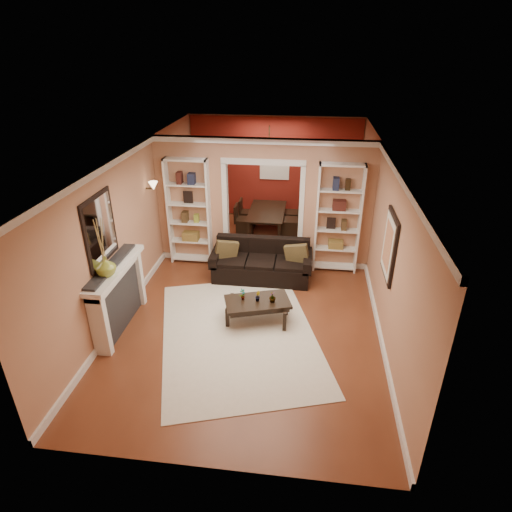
# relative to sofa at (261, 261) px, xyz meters

# --- Properties ---
(floor) EXTENTS (8.00, 8.00, 0.00)m
(floor) POSITION_rel_sofa_xyz_m (-0.06, -0.45, -0.39)
(floor) COLOR brown
(floor) RESTS_ON ground
(ceiling) EXTENTS (8.00, 8.00, 0.00)m
(ceiling) POSITION_rel_sofa_xyz_m (-0.06, -0.45, 2.31)
(ceiling) COLOR white
(ceiling) RESTS_ON ground
(wall_back) EXTENTS (8.00, 0.00, 8.00)m
(wall_back) POSITION_rel_sofa_xyz_m (-0.06, 3.55, 0.96)
(wall_back) COLOR tan
(wall_back) RESTS_ON ground
(wall_front) EXTENTS (8.00, 0.00, 8.00)m
(wall_front) POSITION_rel_sofa_xyz_m (-0.06, -4.45, 0.96)
(wall_front) COLOR tan
(wall_front) RESTS_ON ground
(wall_left) EXTENTS (0.00, 8.00, 8.00)m
(wall_left) POSITION_rel_sofa_xyz_m (-2.31, -0.45, 0.96)
(wall_left) COLOR tan
(wall_left) RESTS_ON ground
(wall_right) EXTENTS (0.00, 8.00, 8.00)m
(wall_right) POSITION_rel_sofa_xyz_m (2.19, -0.45, 0.96)
(wall_right) COLOR tan
(wall_right) RESTS_ON ground
(partition_wall) EXTENTS (4.50, 0.15, 2.70)m
(partition_wall) POSITION_rel_sofa_xyz_m (-0.06, 0.75, 0.96)
(partition_wall) COLOR tan
(partition_wall) RESTS_ON floor
(red_back_panel) EXTENTS (4.44, 0.04, 2.64)m
(red_back_panel) POSITION_rel_sofa_xyz_m (-0.06, 3.52, 0.93)
(red_back_panel) COLOR maroon
(red_back_panel) RESTS_ON floor
(dining_window) EXTENTS (0.78, 0.03, 0.98)m
(dining_window) POSITION_rel_sofa_xyz_m (-0.06, 3.48, 1.16)
(dining_window) COLOR #8CA5CC
(dining_window) RESTS_ON wall_back
(area_rug) EXTENTS (3.39, 4.05, 0.01)m
(area_rug) POSITION_rel_sofa_xyz_m (-0.16, -1.93, -0.39)
(area_rug) COLOR beige
(area_rug) RESTS_ON floor
(sofa) EXTENTS (2.02, 0.87, 0.79)m
(sofa) POSITION_rel_sofa_xyz_m (0.00, 0.00, 0.00)
(sofa) COLOR black
(sofa) RESTS_ON floor
(pillow_left) EXTENTS (0.46, 0.30, 0.45)m
(pillow_left) POSITION_rel_sofa_xyz_m (-0.72, -0.02, 0.21)
(pillow_left) COLOR brown
(pillow_left) RESTS_ON sofa
(pillow_right) EXTENTS (0.47, 0.20, 0.46)m
(pillow_right) POSITION_rel_sofa_xyz_m (0.72, -0.02, 0.22)
(pillow_right) COLOR brown
(pillow_right) RESTS_ON sofa
(coffee_table) EXTENTS (1.22, 0.90, 0.41)m
(coffee_table) POSITION_rel_sofa_xyz_m (0.11, -1.51, -0.19)
(coffee_table) COLOR black
(coffee_table) RESTS_ON floor
(plant_left) EXTENTS (0.12, 0.13, 0.21)m
(plant_left) POSITION_rel_sofa_xyz_m (-0.15, -1.51, 0.13)
(plant_left) COLOR #336626
(plant_left) RESTS_ON coffee_table
(plant_center) EXTENTS (0.09, 0.11, 0.18)m
(plant_center) POSITION_rel_sofa_xyz_m (0.11, -1.51, 0.11)
(plant_center) COLOR #336626
(plant_center) RESTS_ON coffee_table
(plant_right) EXTENTS (0.15, 0.15, 0.19)m
(plant_right) POSITION_rel_sofa_xyz_m (0.36, -1.51, 0.12)
(plant_right) COLOR #336626
(plant_right) RESTS_ON coffee_table
(bookshelf_left) EXTENTS (0.90, 0.30, 2.30)m
(bookshelf_left) POSITION_rel_sofa_xyz_m (-1.61, 0.58, 0.76)
(bookshelf_left) COLOR white
(bookshelf_left) RESTS_ON floor
(bookshelf_right) EXTENTS (0.90, 0.30, 2.30)m
(bookshelf_right) POSITION_rel_sofa_xyz_m (1.49, 0.58, 0.76)
(bookshelf_right) COLOR white
(bookshelf_right) RESTS_ON floor
(fireplace) EXTENTS (0.32, 1.70, 1.16)m
(fireplace) POSITION_rel_sofa_xyz_m (-2.15, -1.95, 0.19)
(fireplace) COLOR white
(fireplace) RESTS_ON floor
(vase) EXTENTS (0.40, 0.40, 0.32)m
(vase) POSITION_rel_sofa_xyz_m (-2.15, -2.23, 0.93)
(vase) COLOR olive
(vase) RESTS_ON fireplace
(mirror) EXTENTS (0.03, 0.95, 1.10)m
(mirror) POSITION_rel_sofa_xyz_m (-2.29, -1.95, 1.41)
(mirror) COLOR silver
(mirror) RESTS_ON wall_left
(wall_sconce) EXTENTS (0.18, 0.18, 0.22)m
(wall_sconce) POSITION_rel_sofa_xyz_m (-2.21, 0.10, 1.44)
(wall_sconce) COLOR #FFE0A5
(wall_sconce) RESTS_ON wall_left
(framed_art) EXTENTS (0.04, 0.85, 1.05)m
(framed_art) POSITION_rel_sofa_xyz_m (2.15, -1.45, 1.16)
(framed_art) COLOR black
(framed_art) RESTS_ON wall_right
(dining_table) EXTENTS (1.60, 0.89, 0.56)m
(dining_table) POSITION_rel_sofa_xyz_m (-0.11, 2.41, -0.11)
(dining_table) COLOR black
(dining_table) RESTS_ON floor
(dining_chair_nw) EXTENTS (0.47, 0.47, 0.81)m
(dining_chair_nw) POSITION_rel_sofa_xyz_m (-0.66, 2.11, 0.01)
(dining_chair_nw) COLOR black
(dining_chair_nw) RESTS_ON floor
(dining_chair_ne) EXTENTS (0.53, 0.53, 0.90)m
(dining_chair_ne) POSITION_rel_sofa_xyz_m (0.44, 2.11, 0.05)
(dining_chair_ne) COLOR black
(dining_chair_ne) RESTS_ON floor
(dining_chair_sw) EXTENTS (0.46, 0.46, 0.75)m
(dining_chair_sw) POSITION_rel_sofa_xyz_m (-0.66, 2.71, -0.02)
(dining_chair_sw) COLOR black
(dining_chair_sw) RESTS_ON floor
(dining_chair_se) EXTENTS (0.51, 0.51, 0.84)m
(dining_chair_se) POSITION_rel_sofa_xyz_m (0.44, 2.71, 0.02)
(dining_chair_se) COLOR black
(dining_chair_se) RESTS_ON floor
(chandelier) EXTENTS (0.50, 0.50, 0.30)m
(chandelier) POSITION_rel_sofa_xyz_m (-0.06, 2.25, 1.63)
(chandelier) COLOR #322717
(chandelier) RESTS_ON ceiling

